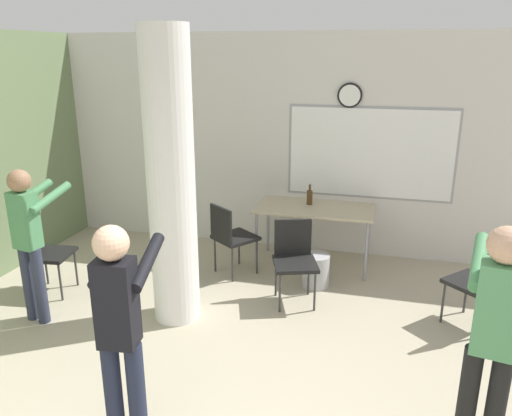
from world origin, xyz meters
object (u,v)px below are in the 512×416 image
(chair_table_left, at_px, (231,234))
(person_playing_side, at_px, (493,330))
(chair_table_front, at_px, (294,256))
(bottle_on_table, at_px, (310,197))
(folding_table, at_px, (315,211))
(chair_mid_room, at_px, (481,280))
(person_playing_front, at_px, (120,323))
(chair_by_left_wall, at_px, (43,249))
(person_watching_back, at_px, (29,234))

(chair_table_left, height_order, person_playing_side, person_playing_side)
(chair_table_front, bearing_deg, person_playing_side, -50.13)
(bottle_on_table, relative_size, chair_table_left, 0.29)
(folding_table, distance_m, person_playing_side, 3.20)
(chair_mid_room, distance_m, chair_table_front, 1.81)
(person_playing_side, height_order, person_playing_front, person_playing_side)
(person_playing_front, bearing_deg, chair_by_left_wall, 137.49)
(chair_mid_room, height_order, chair_by_left_wall, same)
(folding_table, distance_m, chair_table_front, 0.99)
(folding_table, xyz_separation_m, person_playing_front, (-0.75, -3.30, 0.23))
(person_watching_back, bearing_deg, chair_by_left_wall, 119.60)
(folding_table, xyz_separation_m, person_watching_back, (-2.44, -2.01, 0.20))
(folding_table, relative_size, chair_mid_room, 1.63)
(bottle_on_table, relative_size, person_playing_side, 0.15)
(chair_table_left, height_order, person_watching_back, person_watching_back)
(chair_table_front, relative_size, person_playing_front, 0.55)
(bottle_on_table, bearing_deg, chair_table_left, -143.76)
(chair_mid_room, xyz_separation_m, person_watching_back, (-4.18, -0.91, 0.39))
(bottle_on_table, height_order, chair_by_left_wall, bottle_on_table)
(folding_table, distance_m, person_watching_back, 3.17)
(person_playing_side, bearing_deg, chair_by_left_wall, 162.21)
(folding_table, xyz_separation_m, chair_table_front, (-0.07, -0.97, -0.19))
(bottle_on_table, distance_m, chair_table_left, 1.09)
(chair_table_left, height_order, chair_by_left_wall, same)
(folding_table, distance_m, chair_mid_room, 2.07)
(chair_table_front, distance_m, chair_by_left_wall, 2.73)
(chair_mid_room, bearing_deg, person_playing_front, -138.56)
(bottle_on_table, bearing_deg, person_playing_front, -101.19)
(folding_table, relative_size, bottle_on_table, 5.65)
(folding_table, relative_size, person_watching_back, 0.92)
(bottle_on_table, height_order, person_playing_side, person_playing_side)
(person_watching_back, bearing_deg, chair_table_left, 44.26)
(chair_by_left_wall, bearing_deg, chair_table_front, 10.61)
(chair_mid_room, relative_size, person_playing_front, 0.55)
(chair_by_left_wall, height_order, person_playing_front, person_playing_front)
(folding_table, height_order, bottle_on_table, bottle_on_table)
(folding_table, xyz_separation_m, person_playing_side, (1.49, -2.83, 0.25))
(chair_table_front, height_order, person_playing_front, person_playing_front)
(chair_table_front, height_order, chair_by_left_wall, same)
(folding_table, xyz_separation_m, chair_table_left, (-0.91, -0.51, -0.19))
(folding_table, bearing_deg, chair_mid_room, -32.14)
(chair_mid_room, xyz_separation_m, chair_by_left_wall, (-4.49, -0.37, 0.00))
(chair_by_left_wall, bearing_deg, chair_mid_room, 4.75)
(person_watching_back, bearing_deg, folding_table, 39.41)
(chair_table_left, bearing_deg, person_playing_front, -86.73)
(person_watching_back, relative_size, person_playing_front, 0.96)
(person_playing_side, bearing_deg, chair_table_left, 136.06)
(person_playing_side, relative_size, person_playing_front, 1.02)
(chair_table_left, bearing_deg, person_watching_back, -135.74)
(chair_by_left_wall, relative_size, person_watching_back, 0.57)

